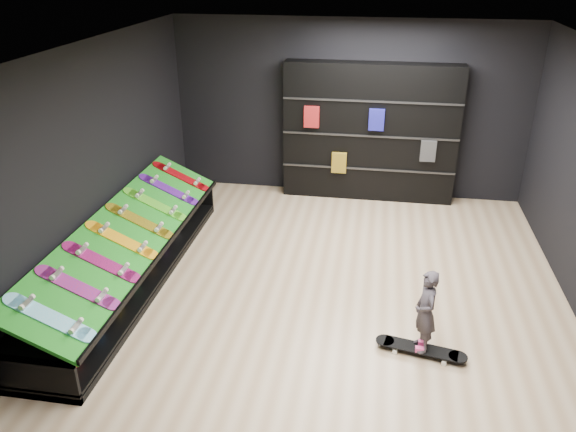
% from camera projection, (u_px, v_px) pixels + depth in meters
% --- Properties ---
extents(floor, '(6.00, 7.00, 0.01)m').
position_uv_depth(floor, '(324.00, 297.00, 7.07)').
color(floor, tan).
rests_on(floor, ground).
extents(ceiling, '(6.00, 7.00, 0.01)m').
position_uv_depth(ceiling, '(333.00, 53.00, 5.78)').
color(ceiling, white).
rests_on(ceiling, ground).
extents(wall_back, '(6.00, 0.02, 3.00)m').
position_uv_depth(wall_back, '(349.00, 110.00, 9.54)').
color(wall_back, black).
rests_on(wall_back, ground).
extents(wall_front, '(6.00, 0.02, 3.00)m').
position_uv_depth(wall_front, '(269.00, 411.00, 3.31)').
color(wall_front, black).
rests_on(wall_front, ground).
extents(wall_left, '(0.02, 7.00, 3.00)m').
position_uv_depth(wall_left, '(84.00, 172.00, 6.87)').
color(wall_left, black).
rests_on(wall_left, ground).
extents(display_rack, '(0.90, 4.50, 0.50)m').
position_uv_depth(display_rack, '(131.00, 263.00, 7.34)').
color(display_rack, black).
rests_on(display_rack, ground).
extents(turf_ramp, '(0.92, 4.50, 0.46)m').
position_uv_depth(turf_ramp, '(131.00, 232.00, 7.14)').
color(turf_ramp, '#116B11').
rests_on(turf_ramp, display_rack).
extents(back_shelving, '(2.91, 0.34, 2.33)m').
position_uv_depth(back_shelving, '(370.00, 133.00, 9.47)').
color(back_shelving, black).
rests_on(back_shelving, ground).
extents(floor_skateboard, '(1.00, 0.41, 0.09)m').
position_uv_depth(floor_skateboard, '(420.00, 351.00, 6.05)').
color(floor_skateboard, black).
rests_on(floor_skateboard, ground).
extents(child, '(0.20, 0.24, 0.56)m').
position_uv_depth(child, '(424.00, 326.00, 5.91)').
color(child, black).
rests_on(child, floor_skateboard).
extents(display_board_0, '(0.93, 0.22, 0.50)m').
position_uv_depth(display_board_0, '(50.00, 318.00, 5.43)').
color(display_board_0, '#0CB2E5').
rests_on(display_board_0, turf_ramp).
extents(display_board_1, '(0.93, 0.22, 0.50)m').
position_uv_depth(display_board_1, '(78.00, 288.00, 5.91)').
color(display_board_1, '#2626BF').
rests_on(display_board_1, turf_ramp).
extents(display_board_2, '(0.93, 0.22, 0.50)m').
position_uv_depth(display_board_2, '(102.00, 262.00, 6.40)').
color(display_board_2, '#E5198C').
rests_on(display_board_2, turf_ramp).
extents(display_board_3, '(0.93, 0.22, 0.50)m').
position_uv_depth(display_board_3, '(122.00, 240.00, 6.88)').
color(display_board_3, orange).
rests_on(display_board_3, turf_ramp).
extents(display_board_4, '(0.93, 0.22, 0.50)m').
position_uv_depth(display_board_4, '(140.00, 221.00, 7.36)').
color(display_board_4, yellow).
rests_on(display_board_4, turf_ramp).
extents(display_board_5, '(0.93, 0.22, 0.50)m').
position_uv_depth(display_board_5, '(155.00, 204.00, 7.85)').
color(display_board_5, green).
rests_on(display_board_5, turf_ramp).
extents(display_board_6, '(0.93, 0.22, 0.50)m').
position_uv_depth(display_board_6, '(169.00, 190.00, 8.33)').
color(display_board_6, purple).
rests_on(display_board_6, turf_ramp).
extents(display_board_7, '(0.93, 0.22, 0.50)m').
position_uv_depth(display_board_7, '(181.00, 176.00, 8.81)').
color(display_board_7, red).
rests_on(display_board_7, turf_ramp).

